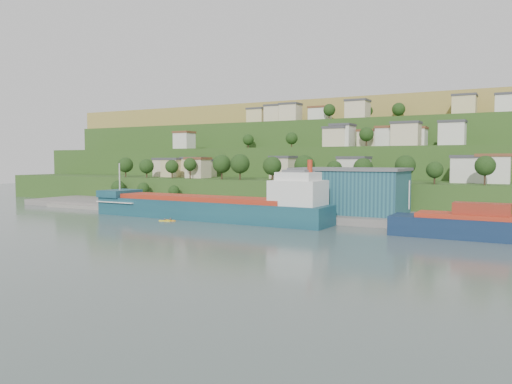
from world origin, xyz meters
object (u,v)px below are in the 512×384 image
Objects in this scene: warehouse at (350,190)px; kayak_orange at (171,220)px; caravan at (111,201)px; cargo_ship_near at (213,209)px.

warehouse reaches higher than kayak_orange.
kayak_orange is (-43.25, -26.97, -8.18)m from warehouse.
warehouse reaches higher than caravan.
kayak_orange is at bearing -147.15° from warehouse.
caravan is (-49.63, 10.13, -0.32)m from cargo_ship_near.
cargo_ship_near is 12.39m from kayak_orange.
cargo_ship_near is at bearing -150.07° from warehouse.
cargo_ship_near is 11.31× the size of caravan.
warehouse is (34.21, 18.98, 5.36)m from cargo_ship_near.
warehouse is 4.72× the size of caravan.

